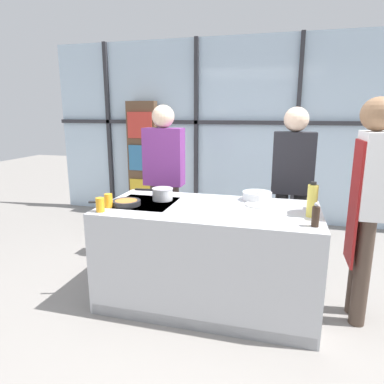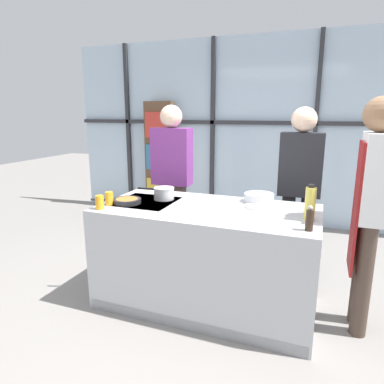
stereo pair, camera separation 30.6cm
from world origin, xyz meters
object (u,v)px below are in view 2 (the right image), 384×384
at_px(saucepan, 164,193).
at_px(juice_glass_far, 109,198).
at_px(white_plate, 259,207).
at_px(spectator_far_left, 172,173).
at_px(mixing_bowl, 259,197).
at_px(spectator_center_left, 300,182).
at_px(frying_pan, 126,201).
at_px(juice_glass_near, 100,202).
at_px(chef, 370,200).
at_px(pepper_grinder, 310,219).
at_px(oil_bottle, 310,204).

height_order(saucepan, juice_glass_far, juice_glass_far).
distance_m(white_plate, juice_glass_far, 1.31).
xyz_separation_m(spectator_far_left, mixing_bowl, (1.08, -0.48, -0.08)).
height_order(spectator_center_left, frying_pan, spectator_center_left).
height_order(spectator_center_left, mixing_bowl, spectator_center_left).
height_order(white_plate, mixing_bowl, mixing_bowl).
xyz_separation_m(spectator_center_left, white_plate, (-0.28, -0.66, -0.11)).
bearing_deg(juice_glass_near, white_plate, 23.10).
bearing_deg(saucepan, chef, -2.02).
xyz_separation_m(frying_pan, white_plate, (1.14, 0.29, -0.02)).
xyz_separation_m(frying_pan, pepper_grinder, (1.57, -0.18, 0.06)).
bearing_deg(white_plate, spectator_center_left, 66.77).
bearing_deg(frying_pan, saucepan, 44.76).
xyz_separation_m(frying_pan, oil_bottle, (1.56, 0.07, 0.11)).
distance_m(spectator_center_left, juice_glass_far, 1.86).
relative_size(saucepan, juice_glass_near, 3.05).
distance_m(chef, saucepan, 1.72).
height_order(juice_glass_near, juice_glass_far, same).
bearing_deg(spectator_center_left, pepper_grinder, 97.19).
bearing_deg(oil_bottle, spectator_center_left, 98.52).
bearing_deg(mixing_bowl, juice_glass_far, -154.62).
height_order(chef, oil_bottle, chef).
relative_size(spectator_far_left, oil_bottle, 6.38).
relative_size(chef, mixing_bowl, 6.72).
height_order(white_plate, pepper_grinder, pepper_grinder).
relative_size(spectator_center_left, juice_glass_far, 14.81).
bearing_deg(chef, white_plate, 83.18).
height_order(white_plate, juice_glass_near, juice_glass_near).
distance_m(spectator_far_left, pepper_grinder, 1.92).
bearing_deg(frying_pan, mixing_bowl, 23.21).
bearing_deg(mixing_bowl, spectator_center_left, 56.43).
bearing_deg(oil_bottle, mixing_bowl, 137.81).
bearing_deg(white_plate, oil_bottle, -28.29).
height_order(chef, mixing_bowl, chef).
xyz_separation_m(oil_bottle, pepper_grinder, (0.01, -0.25, -0.05)).
bearing_deg(juice_glass_near, juice_glass_far, 90.00).
xyz_separation_m(spectator_center_left, pepper_grinder, (0.14, -1.13, -0.03)).
relative_size(spectator_center_left, saucepan, 4.86).
xyz_separation_m(spectator_center_left, mixing_bowl, (-0.32, -0.48, -0.07)).
height_order(frying_pan, saucepan, saucepan).
bearing_deg(juice_glass_far, spectator_center_left, 34.55).
bearing_deg(spectator_far_left, juice_glass_far, 82.82).
relative_size(frying_pan, pepper_grinder, 2.45).
bearing_deg(spectator_far_left, saucepan, 108.06).
bearing_deg(chef, spectator_far_left, 68.62).
bearing_deg(pepper_grinder, juice_glass_near, -177.87).
bearing_deg(juice_glass_near, frying_pan, 65.86).
bearing_deg(spectator_center_left, saucepan, 30.95).
xyz_separation_m(frying_pan, juice_glass_near, (-0.11, -0.24, 0.04)).
bearing_deg(spectator_center_left, juice_glass_far, 34.55).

